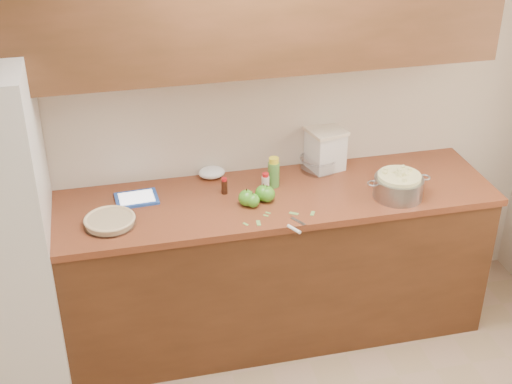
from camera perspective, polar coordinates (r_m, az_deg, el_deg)
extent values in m
plane|color=beige|center=(4.00, -0.99, 6.61)|extent=(3.60, 0.00, 3.60)
cube|color=#532D17|center=(4.14, 0.08, -6.17)|extent=(2.60, 0.65, 0.88)
cube|color=brown|center=(3.89, 0.08, -0.65)|extent=(2.64, 0.68, 0.04)
cube|color=brown|center=(3.63, -0.48, 15.09)|extent=(2.60, 0.34, 0.70)
cylinder|color=silver|center=(3.70, -11.61, -2.33)|extent=(0.27, 0.27, 0.04)
cylinder|color=beige|center=(3.70, -11.61, -2.31)|extent=(0.24, 0.24, 0.03)
torus|color=beige|center=(3.69, -11.63, -2.13)|extent=(0.26, 0.26, 0.02)
cylinder|color=gray|center=(3.93, 11.31, 0.38)|extent=(0.27, 0.27, 0.11)
torus|color=gray|center=(3.86, 9.34, 0.69)|extent=(0.06, 0.06, 0.01)
torus|color=gray|center=(3.97, 13.34, 1.15)|extent=(0.06, 0.06, 0.01)
cylinder|color=#FFFCAB|center=(3.92, 11.33, 0.58)|extent=(0.23, 0.23, 0.12)
cube|color=white|center=(4.16, 5.56, 3.35)|extent=(0.22, 0.22, 0.22)
cube|color=#F4E4C3|center=(4.11, 5.64, 4.88)|extent=(0.24, 0.24, 0.02)
cube|color=#2248A3|center=(3.90, -9.53, -0.52)|extent=(0.24, 0.18, 0.01)
cube|color=white|center=(3.90, -9.54, -0.42)|extent=(0.19, 0.15, 0.00)
cube|color=gray|center=(3.67, 3.38, -2.34)|extent=(0.06, 0.09, 0.00)
cylinder|color=white|center=(3.59, 3.06, -2.98)|extent=(0.06, 0.08, 0.02)
cylinder|color=#4C8C38|center=(3.95, 1.42, 1.41)|extent=(0.06, 0.06, 0.14)
cylinder|color=yellow|center=(3.91, 1.44, 2.54)|extent=(0.05, 0.05, 0.03)
cylinder|color=beige|center=(3.92, 0.76, 0.70)|extent=(0.04, 0.04, 0.09)
cylinder|color=red|center=(3.90, 0.77, 1.38)|extent=(0.04, 0.04, 0.02)
cylinder|color=black|center=(3.90, -2.55, 0.40)|extent=(0.03, 0.03, 0.08)
cylinder|color=red|center=(3.88, -2.56, 1.01)|extent=(0.03, 0.03, 0.02)
cylinder|color=silver|center=(4.16, 4.98, 2.26)|extent=(0.21, 0.21, 0.08)
torus|color=silver|center=(4.14, 5.01, 2.71)|extent=(0.22, 0.22, 0.01)
ellipsoid|color=white|center=(4.07, -3.56, 1.57)|extent=(0.18, 0.16, 0.06)
sphere|color=#429021|center=(3.78, -0.76, -0.48)|extent=(0.09, 0.09, 0.09)
cylinder|color=#3F2D19|center=(3.75, -0.76, 0.20)|extent=(0.01, 0.01, 0.01)
sphere|color=#429021|center=(3.82, 0.60, -0.10)|extent=(0.09, 0.09, 0.09)
cylinder|color=#3F2D19|center=(3.80, 0.60, 0.58)|extent=(0.01, 0.01, 0.01)
sphere|color=#429021|center=(3.77, -0.26, -0.68)|extent=(0.08, 0.08, 0.08)
cylinder|color=#3F2D19|center=(3.75, -0.26, -0.10)|extent=(0.01, 0.01, 0.01)
sphere|color=#429021|center=(3.82, 0.88, -0.17)|extent=(0.09, 0.09, 0.09)
cylinder|color=#3F2D19|center=(3.79, 0.89, 0.50)|extent=(0.01, 0.01, 0.01)
cube|color=#79AB53|center=(3.74, 4.55, -1.72)|extent=(0.04, 0.05, 0.00)
cube|color=#79AB53|center=(3.71, 0.78, -1.90)|extent=(0.03, 0.03, 0.00)
cube|color=#79AB53|center=(3.64, -0.84, -2.58)|extent=(0.03, 0.03, 0.00)
cube|color=#79AB53|center=(3.73, 3.04, -1.72)|extent=(0.05, 0.04, 0.00)
cube|color=#79AB53|center=(3.73, 0.96, -1.68)|extent=(0.03, 0.03, 0.00)
cube|color=#79AB53|center=(3.64, 0.20, -2.50)|extent=(0.03, 0.05, 0.00)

